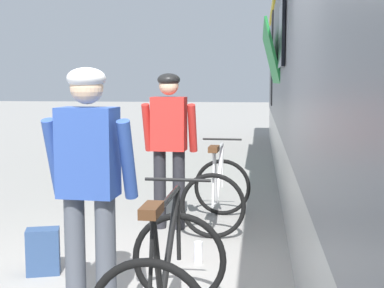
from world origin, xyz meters
TOP-DOWN VIEW (x-y plane):
  - cyclist_near_in_blue at (-0.16, -0.46)m, footprint 0.62×0.33m
  - cyclist_far_in_red at (-0.04, 2.00)m, footprint 0.62×0.32m
  - bicycle_near_black at (0.38, -0.60)m, footprint 0.73×1.08m
  - bicycle_far_white at (0.50, 2.16)m, footprint 0.74×1.09m
  - backpack_on_platform at (-0.88, 0.43)m, footprint 0.32×0.26m
  - water_bottle_near_the_bikes at (0.43, 0.87)m, footprint 0.08×0.08m

SIDE VIEW (x-z plane):
  - water_bottle_near_the_bikes at x=0.43m, z-range 0.00..0.20m
  - backpack_on_platform at x=-0.88m, z-range 0.00..0.40m
  - bicycle_near_black at x=0.38m, z-range -0.09..0.89m
  - bicycle_far_white at x=0.50m, z-range -0.09..0.89m
  - cyclist_near_in_blue at x=-0.16m, z-range 0.17..1.94m
  - cyclist_far_in_red at x=-0.04m, z-range 0.17..1.94m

